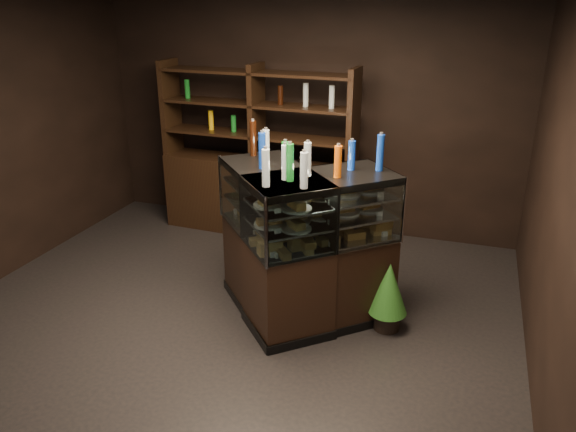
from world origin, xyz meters
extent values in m
plane|color=black|center=(0.00, 0.00, 0.00)|extent=(5.00, 5.00, 0.00)
cube|color=black|center=(0.00, 2.50, 1.50)|extent=(5.00, 0.02, 3.00)
cube|color=black|center=(2.50, 0.00, 1.50)|extent=(0.02, 5.00, 3.00)
cube|color=black|center=(0.78, 0.36, 0.39)|extent=(1.29, 1.25, 0.78)
cube|color=black|center=(0.78, 0.36, 0.04)|extent=(1.33, 1.29, 0.08)
cube|color=black|center=(0.78, 0.36, 1.31)|extent=(1.29, 1.25, 0.06)
cube|color=silver|center=(0.78, 0.36, 0.79)|extent=(1.22, 1.18, 0.02)
cube|color=silver|center=(0.78, 0.36, 0.98)|extent=(1.22, 1.18, 0.02)
cube|color=silver|center=(0.78, 0.36, 1.15)|extent=(1.22, 1.18, 0.02)
cube|color=white|center=(0.99, 0.13, 1.06)|extent=(0.90, 0.81, 0.55)
cylinder|color=silver|center=(1.43, 0.54, 1.06)|extent=(0.03, 0.03, 0.57)
cylinder|color=silver|center=(0.54, -0.27, 1.06)|extent=(0.03, 0.03, 0.57)
cube|color=black|center=(0.37, 0.38, 0.39)|extent=(1.24, 1.30, 0.78)
cube|color=black|center=(0.37, 0.38, 0.04)|extent=(1.28, 1.34, 0.08)
cube|color=black|center=(0.37, 0.38, 1.31)|extent=(1.24, 1.30, 0.06)
cube|color=silver|center=(0.37, 0.38, 0.79)|extent=(1.17, 1.23, 0.02)
cube|color=silver|center=(0.37, 0.38, 0.98)|extent=(1.17, 1.23, 0.02)
cube|color=silver|center=(0.37, 0.38, 1.15)|extent=(1.17, 1.23, 0.02)
cube|color=white|center=(0.13, 0.18, 1.06)|extent=(0.80, 0.91, 0.55)
cylinder|color=silver|center=(0.54, -0.27, 1.06)|extent=(0.03, 0.03, 0.57)
cylinder|color=silver|center=(-0.25, 0.64, 1.06)|extent=(0.03, 0.03, 0.57)
cube|color=#C28A45|center=(0.43, 0.00, 0.83)|extent=(0.19, 0.19, 0.06)
cube|color=#C28A45|center=(0.61, 0.17, 0.83)|extent=(0.19, 0.19, 0.06)
cube|color=#C28A45|center=(0.80, 0.34, 0.83)|extent=(0.19, 0.19, 0.06)
cube|color=#C28A45|center=(0.99, 0.50, 0.83)|extent=(0.19, 0.19, 0.06)
cube|color=#C28A45|center=(1.17, 0.67, 0.83)|extent=(0.19, 0.19, 0.06)
cylinder|color=white|center=(0.44, 0.05, 1.00)|extent=(0.24, 0.24, 0.01)
cube|color=#C28A45|center=(0.44, 0.05, 1.03)|extent=(0.18, 0.18, 0.05)
cylinder|color=white|center=(0.61, 0.20, 1.00)|extent=(0.24, 0.24, 0.01)
cube|color=#C28A45|center=(0.61, 0.20, 1.03)|extent=(0.18, 0.18, 0.05)
cylinder|color=white|center=(0.78, 0.36, 1.00)|extent=(0.24, 0.24, 0.01)
cube|color=#C28A45|center=(0.78, 0.36, 1.03)|extent=(0.18, 0.18, 0.05)
cylinder|color=white|center=(0.95, 0.51, 1.00)|extent=(0.24, 0.24, 0.01)
cube|color=#C28A45|center=(0.95, 0.51, 1.03)|extent=(0.18, 0.18, 0.05)
cylinder|color=white|center=(1.12, 0.66, 1.00)|extent=(0.24, 0.24, 0.01)
cube|color=#C28A45|center=(1.12, 0.66, 1.03)|extent=(0.18, 0.18, 0.05)
cylinder|color=white|center=(0.44, 0.05, 1.16)|extent=(0.24, 0.24, 0.02)
cube|color=#C28A45|center=(0.44, 0.05, 1.20)|extent=(0.18, 0.18, 0.05)
cylinder|color=white|center=(0.61, 0.20, 1.16)|extent=(0.24, 0.24, 0.02)
cube|color=#C28A45|center=(0.61, 0.20, 1.20)|extent=(0.18, 0.18, 0.05)
cylinder|color=white|center=(0.78, 0.36, 1.16)|extent=(0.24, 0.24, 0.02)
cube|color=#C28A45|center=(0.78, 0.36, 1.20)|extent=(0.18, 0.18, 0.05)
cylinder|color=white|center=(0.95, 0.51, 1.16)|extent=(0.24, 0.24, 0.02)
cube|color=#C28A45|center=(0.95, 0.51, 1.20)|extent=(0.18, 0.18, 0.05)
cylinder|color=white|center=(1.12, 0.66, 1.16)|extent=(0.24, 0.24, 0.02)
cube|color=#C28A45|center=(1.12, 0.66, 1.20)|extent=(0.18, 0.18, 0.05)
cube|color=#C28A45|center=(0.01, 0.74, 0.83)|extent=(0.19, 0.19, 0.06)
cube|color=#C28A45|center=(0.18, 0.55, 0.83)|extent=(0.19, 0.19, 0.06)
cube|color=#C28A45|center=(0.34, 0.36, 0.83)|extent=(0.19, 0.19, 0.06)
cube|color=#C28A45|center=(0.51, 0.17, 0.83)|extent=(0.19, 0.19, 0.06)
cube|color=#C28A45|center=(0.68, -0.02, 0.83)|extent=(0.19, 0.19, 0.06)
cylinder|color=white|center=(0.07, 0.73, 1.00)|extent=(0.24, 0.24, 0.01)
cube|color=#C28A45|center=(0.07, 0.73, 1.03)|extent=(0.18, 0.18, 0.05)
cylinder|color=white|center=(0.22, 0.55, 1.00)|extent=(0.24, 0.24, 0.01)
cube|color=#C28A45|center=(0.22, 0.55, 1.03)|extent=(0.18, 0.18, 0.05)
cylinder|color=white|center=(0.37, 0.38, 1.00)|extent=(0.24, 0.24, 0.01)
cube|color=#C28A45|center=(0.37, 0.38, 1.03)|extent=(0.18, 0.18, 0.05)
cylinder|color=white|center=(0.52, 0.21, 1.00)|extent=(0.24, 0.24, 0.01)
cube|color=#C28A45|center=(0.52, 0.21, 1.03)|extent=(0.18, 0.18, 0.05)
cylinder|color=white|center=(0.67, 0.04, 1.00)|extent=(0.24, 0.24, 0.01)
cube|color=#C28A45|center=(0.67, 0.04, 1.03)|extent=(0.18, 0.18, 0.05)
cylinder|color=white|center=(0.07, 0.73, 1.16)|extent=(0.24, 0.24, 0.02)
cube|color=#C28A45|center=(0.07, 0.73, 1.20)|extent=(0.18, 0.18, 0.05)
cylinder|color=white|center=(0.22, 0.55, 1.16)|extent=(0.24, 0.24, 0.02)
cube|color=#C28A45|center=(0.22, 0.55, 1.20)|extent=(0.18, 0.18, 0.05)
cylinder|color=white|center=(0.37, 0.38, 1.16)|extent=(0.24, 0.24, 0.02)
cube|color=#C28A45|center=(0.37, 0.38, 1.20)|extent=(0.18, 0.18, 0.05)
cylinder|color=white|center=(0.52, 0.21, 1.16)|extent=(0.24, 0.24, 0.02)
cube|color=#C28A45|center=(0.52, 0.21, 1.20)|extent=(0.18, 0.18, 0.05)
cylinder|color=white|center=(0.67, 0.04, 1.16)|extent=(0.24, 0.24, 0.02)
cube|color=#C28A45|center=(0.67, 0.04, 1.20)|extent=(0.18, 0.18, 0.05)
cylinder|color=black|center=(0.41, 0.02, 1.48)|extent=(0.06, 0.06, 0.28)
cylinder|color=silver|center=(0.41, 0.02, 1.63)|extent=(0.03, 0.03, 0.02)
cylinder|color=silver|center=(0.55, 0.15, 1.48)|extent=(0.06, 0.06, 0.28)
cylinder|color=silver|center=(0.55, 0.15, 1.63)|extent=(0.03, 0.03, 0.02)
cylinder|color=#B20C0A|center=(0.70, 0.29, 1.48)|extent=(0.06, 0.06, 0.28)
cylinder|color=silver|center=(0.70, 0.29, 1.63)|extent=(0.03, 0.03, 0.02)
cylinder|color=#D8590A|center=(0.85, 0.42, 1.48)|extent=(0.06, 0.06, 0.28)
cylinder|color=silver|center=(0.85, 0.42, 1.63)|extent=(0.03, 0.03, 0.02)
cylinder|color=#0F38B2|center=(1.00, 0.56, 1.48)|extent=(0.06, 0.06, 0.28)
cylinder|color=silver|center=(1.00, 0.56, 1.63)|extent=(0.03, 0.03, 0.02)
cylinder|color=yellow|center=(1.15, 0.70, 1.48)|extent=(0.06, 0.06, 0.28)
cylinder|color=silver|center=(1.15, 0.70, 1.63)|extent=(0.03, 0.03, 0.02)
cylinder|color=black|center=(0.03, 0.76, 1.48)|extent=(0.06, 0.06, 0.28)
cylinder|color=silver|center=(0.03, 0.76, 1.63)|extent=(0.03, 0.03, 0.02)
cylinder|color=silver|center=(0.17, 0.61, 1.48)|extent=(0.06, 0.06, 0.28)
cylinder|color=silver|center=(0.17, 0.61, 1.63)|extent=(0.03, 0.03, 0.02)
cylinder|color=#B20C0A|center=(0.30, 0.46, 1.48)|extent=(0.06, 0.06, 0.28)
cylinder|color=silver|center=(0.30, 0.46, 1.63)|extent=(0.03, 0.03, 0.02)
cylinder|color=#D8590A|center=(0.43, 0.31, 1.48)|extent=(0.06, 0.06, 0.28)
cylinder|color=silver|center=(0.43, 0.31, 1.63)|extent=(0.03, 0.03, 0.02)
cylinder|color=#0F38B2|center=(0.57, 0.15, 1.48)|extent=(0.06, 0.06, 0.28)
cylinder|color=silver|center=(0.57, 0.15, 1.63)|extent=(0.03, 0.03, 0.02)
cylinder|color=yellow|center=(0.70, 0.00, 1.48)|extent=(0.06, 0.06, 0.28)
cylinder|color=silver|center=(0.70, 0.00, 1.63)|extent=(0.03, 0.03, 0.02)
cylinder|color=black|center=(1.37, 0.42, 0.08)|extent=(0.22, 0.22, 0.16)
cone|color=#215F1B|center=(1.37, 0.42, 0.39)|extent=(0.33, 0.33, 0.46)
cone|color=#215F1B|center=(1.37, 0.42, 0.54)|extent=(0.26, 0.26, 0.32)
cube|color=black|center=(-0.45, 2.05, 0.45)|extent=(2.32, 0.52, 0.90)
cube|color=black|center=(-1.57, 2.10, 1.45)|extent=(0.08, 0.38, 1.10)
cube|color=black|center=(-0.45, 2.05, 1.45)|extent=(0.08, 0.38, 1.10)
cube|color=black|center=(0.67, 2.00, 1.45)|extent=(0.08, 0.38, 1.10)
cube|color=black|center=(-0.45, 2.05, 1.20)|extent=(2.28, 0.48, 0.03)
cube|color=black|center=(-0.45, 2.05, 1.55)|extent=(2.28, 0.48, 0.03)
cube|color=black|center=(-0.45, 2.05, 1.90)|extent=(2.28, 0.48, 0.03)
cylinder|color=black|center=(-1.33, 2.09, 1.32)|extent=(0.06, 0.06, 0.22)
cylinder|color=silver|center=(-1.04, 2.08, 1.32)|extent=(0.06, 0.06, 0.22)
cylinder|color=#B20C0A|center=(-0.74, 2.06, 1.32)|extent=(0.06, 0.06, 0.22)
cylinder|color=#D8590A|center=(-0.45, 2.05, 1.32)|extent=(0.06, 0.06, 0.22)
cylinder|color=#0F38B2|center=(-0.16, 2.04, 1.32)|extent=(0.06, 0.06, 0.22)
cylinder|color=yellow|center=(0.13, 2.02, 1.32)|extent=(0.06, 0.06, 0.22)
cylinder|color=#147223|center=(0.42, 2.01, 1.32)|extent=(0.06, 0.06, 0.22)
camera|label=1|loc=(1.89, -3.80, 2.69)|focal=35.00mm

